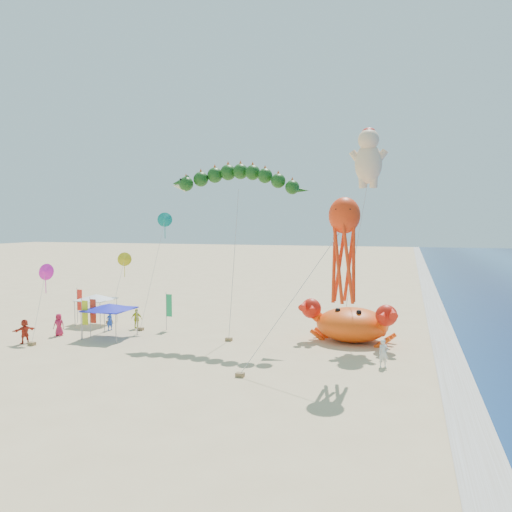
# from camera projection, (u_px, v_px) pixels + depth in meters

# --- Properties ---
(ground) EXTENTS (320.00, 320.00, 0.00)m
(ground) POSITION_uv_depth(u_px,v_px,m) (274.00, 347.00, 36.31)
(ground) COLOR #D1B784
(ground) RESTS_ON ground
(foam_strip) EXTENTS (320.00, 320.00, 0.00)m
(foam_strip) POSITION_uv_depth(u_px,v_px,m) (450.00, 360.00, 32.81)
(foam_strip) COLOR silver
(foam_strip) RESTS_ON ground
(crab_inflatable) EXTENTS (7.38, 5.61, 3.23)m
(crab_inflatable) POSITION_uv_depth(u_px,v_px,m) (352.00, 323.00, 37.89)
(crab_inflatable) COLOR #FE4D0D
(crab_inflatable) RESTS_ON ground
(dragon_kite) EXTENTS (10.83, 3.47, 13.38)m
(dragon_kite) POSITION_uv_depth(u_px,v_px,m) (237.00, 183.00, 39.37)
(dragon_kite) COLOR #123E11
(dragon_kite) RESTS_ON ground
(cherub_kite) EXTENTS (3.05, 3.41, 16.61)m
(cherub_kite) POSITION_uv_depth(u_px,v_px,m) (368.00, 156.00, 39.77)
(cherub_kite) COLOR #FCCA9A
(cherub_kite) RESTS_ON ground
(octopus_kite) EXTENTS (6.89, 3.21, 10.55)m
(octopus_kite) POSITION_uv_depth(u_px,v_px,m) (344.00, 242.00, 29.21)
(octopus_kite) COLOR #FA340D
(octopus_kite) RESTS_ON ground
(canopy_blue) EXTENTS (3.63, 3.63, 2.71)m
(canopy_blue) POSITION_uv_depth(u_px,v_px,m) (110.00, 307.00, 39.28)
(canopy_blue) COLOR gray
(canopy_blue) RESTS_ON ground
(canopy_white) EXTENTS (3.09, 3.09, 2.71)m
(canopy_white) POSITION_uv_depth(u_px,v_px,m) (96.00, 297.00, 44.37)
(canopy_white) COLOR gray
(canopy_white) RESTS_ON ground
(feather_flags) EXTENTS (9.64, 5.34, 3.20)m
(feather_flags) POSITION_uv_depth(u_px,v_px,m) (106.00, 308.00, 41.21)
(feather_flags) COLOR gray
(feather_flags) RESTS_ON ground
(beachgoers) EXTENTS (27.12, 8.18, 1.83)m
(beachgoers) POSITION_uv_depth(u_px,v_px,m) (97.00, 329.00, 38.52)
(beachgoers) COLOR silver
(beachgoers) RESTS_ON ground
(small_kites) EXTENTS (7.58, 12.35, 10.02)m
(small_kites) POSITION_uv_depth(u_px,v_px,m) (113.00, 257.00, 42.94)
(small_kites) COLOR #FF1CC0
(small_kites) RESTS_ON ground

